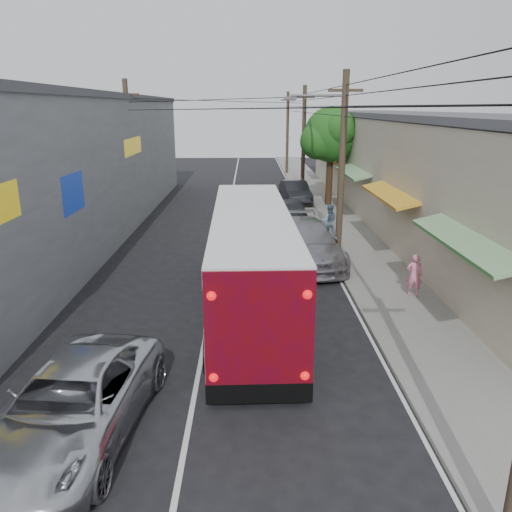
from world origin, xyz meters
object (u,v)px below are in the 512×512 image
at_px(parked_suv, 306,243).
at_px(pedestrian_far, 329,221).
at_px(pedestrian_near, 414,275).
at_px(parked_car_mid, 292,213).
at_px(parked_car_far, 295,192).
at_px(coach_bus, 251,260).
at_px(jeepney, 73,404).

distance_m(parked_suv, pedestrian_far, 4.12).
height_order(pedestrian_near, pedestrian_far, pedestrian_far).
bearing_deg(parked_car_mid, pedestrian_far, -62.51).
relative_size(parked_car_far, pedestrian_near, 3.05).
distance_m(parked_car_far, pedestrian_far, 10.23).
bearing_deg(parked_car_far, pedestrian_far, -91.22).
bearing_deg(parked_car_far, parked_car_mid, -102.22).
distance_m(parked_suv, pedestrian_near, 5.50).
height_order(coach_bus, jeepney, coach_bus).
bearing_deg(parked_car_far, parked_suv, -98.97).
distance_m(coach_bus, pedestrian_near, 5.86).
height_order(parked_suv, parked_car_far, parked_suv).
height_order(parked_suv, pedestrian_near, parked_suv).
bearing_deg(parked_car_mid, parked_car_far, 84.40).
bearing_deg(pedestrian_near, parked_car_mid, -61.02).
bearing_deg(parked_car_mid, jeepney, -106.86).
bearing_deg(pedestrian_far, parked_car_far, -82.06).
bearing_deg(coach_bus, jeepney, -119.86).
relative_size(coach_bus, parked_car_mid, 2.65).
height_order(coach_bus, pedestrian_near, coach_bus).
bearing_deg(pedestrian_near, pedestrian_far, -65.39).
xyz_separation_m(jeepney, pedestrian_far, (7.69, 15.80, 0.22)).
xyz_separation_m(parked_car_far, pedestrian_near, (2.53, -18.38, 0.12)).
bearing_deg(parked_suv, pedestrian_near, -59.27).
bearing_deg(pedestrian_near, parked_suv, -40.07).
bearing_deg(parked_suv, parked_car_far, 80.19).
distance_m(parked_car_mid, parked_car_far, 7.05).
bearing_deg(pedestrian_far, parked_car_mid, -59.97).
distance_m(coach_bus, parked_car_mid, 12.49).
distance_m(pedestrian_near, pedestrian_far, 8.36).
relative_size(jeepney, parked_suv, 0.89).
distance_m(parked_car_mid, pedestrian_far, 3.59).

